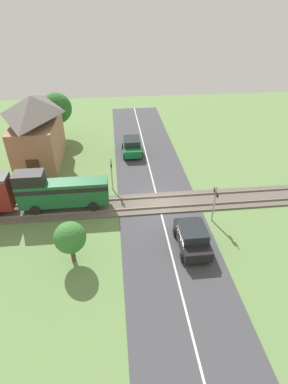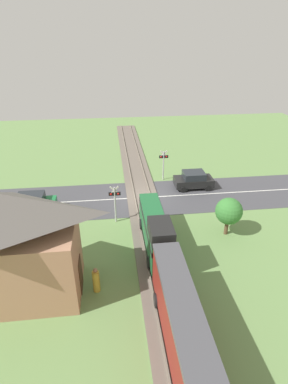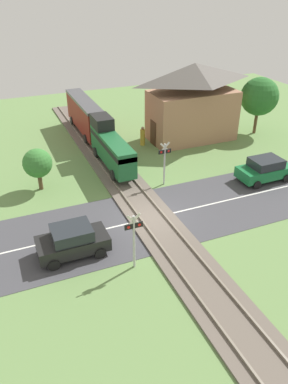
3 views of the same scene
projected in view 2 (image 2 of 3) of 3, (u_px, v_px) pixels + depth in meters
name	position (u px, v px, depth m)	size (l,w,h in m)	color
ground_plane	(142.00, 198.00, 27.05)	(60.00, 60.00, 0.00)	#66894C
road_surface	(142.00, 198.00, 27.05)	(48.00, 6.40, 0.02)	#424247
track_bed	(142.00, 197.00, 27.02)	(2.80, 48.00, 0.24)	#665B51
train	(167.00, 271.00, 15.97)	(1.58, 15.01, 3.18)	#1E6033
car_near_crossing	(193.00, 180.00, 28.46)	(3.63, 1.96, 1.64)	black
car_far_side	(31.00, 204.00, 24.42)	(3.86, 1.95, 1.65)	#197038
crossing_signal_west_approach	(164.00, 161.00, 29.55)	(0.90, 0.18, 3.13)	#B7B7B7
crossing_signal_east_approach	(115.00, 199.00, 22.69)	(0.90, 0.18, 3.13)	#B7B7B7
station_building	(5.00, 249.00, 15.54)	(7.87, 4.12, 6.53)	#AD7A5B
pedestrian_by_station	(96.00, 281.00, 16.90)	(0.40, 0.40, 1.63)	gold
tree_roadside_hedge	(229.00, 211.00, 21.28)	(1.93, 1.93, 2.91)	brown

